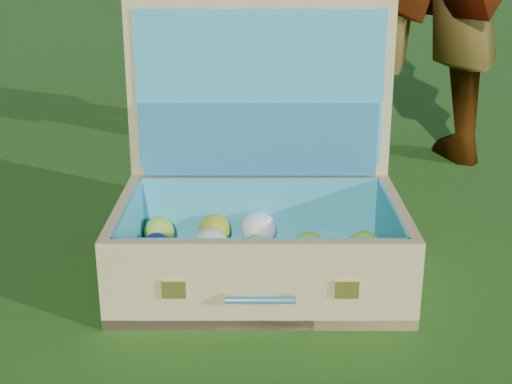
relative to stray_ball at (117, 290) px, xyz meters
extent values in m
plane|color=#215114|center=(0.44, -0.09, -0.03)|extent=(60.00, 60.00, 0.00)
sphere|color=teal|center=(0.00, 0.00, 0.00)|extent=(0.06, 0.06, 0.06)
cube|color=#D1B770|center=(0.30, 0.06, -0.02)|extent=(0.65, 0.47, 0.02)
cube|color=#D1B770|center=(0.28, -0.13, 0.06)|extent=(0.61, 0.08, 0.18)
cube|color=#D1B770|center=(0.32, 0.25, 0.06)|extent=(0.61, 0.08, 0.18)
cube|color=#D1B770|center=(0.01, 0.09, 0.06)|extent=(0.06, 0.36, 0.18)
cube|color=#D1B770|center=(0.59, 0.03, 0.06)|extent=(0.06, 0.36, 0.18)
cube|color=teal|center=(0.30, 0.06, -0.01)|extent=(0.60, 0.42, 0.01)
cube|color=teal|center=(0.28, -0.11, 0.07)|extent=(0.56, 0.06, 0.16)
cube|color=teal|center=(0.32, 0.24, 0.07)|extent=(0.56, 0.06, 0.16)
cube|color=teal|center=(0.03, 0.09, 0.07)|extent=(0.04, 0.36, 0.16)
cube|color=teal|center=(0.58, 0.03, 0.07)|extent=(0.04, 0.36, 0.16)
cube|color=#D1B770|center=(0.33, 0.28, 0.35)|extent=(0.61, 0.11, 0.41)
cube|color=teal|center=(0.32, 0.26, 0.35)|extent=(0.56, 0.07, 0.36)
cube|color=teal|center=(0.32, 0.25, 0.24)|extent=(0.54, 0.08, 0.17)
cube|color=#F2C659|center=(0.12, -0.13, 0.06)|extent=(0.05, 0.01, 0.04)
cube|color=#F2C659|center=(0.44, -0.16, 0.06)|extent=(0.05, 0.01, 0.04)
cylinder|color=teal|center=(0.28, -0.16, 0.04)|extent=(0.13, 0.03, 0.01)
cube|color=#F2C659|center=(0.22, -0.14, 0.04)|extent=(0.01, 0.02, 0.01)
cube|color=#F2C659|center=(0.34, -0.16, 0.04)|extent=(0.01, 0.02, 0.01)
sphere|color=white|center=(0.06, -0.03, 0.04)|extent=(0.09, 0.09, 0.09)
sphere|color=#D54811|center=(0.19, -0.05, 0.03)|extent=(0.06, 0.06, 0.06)
sphere|color=red|center=(0.29, -0.06, 0.02)|extent=(0.04, 0.04, 0.04)
sphere|color=#D54811|center=(0.39, -0.07, 0.02)|extent=(0.05, 0.05, 0.05)
sphere|color=#A9D333|center=(0.51, -0.08, 0.03)|extent=(0.07, 0.07, 0.07)
sphere|color=white|center=(0.06, 0.05, 0.02)|extent=(0.05, 0.05, 0.05)
sphere|color=#D54811|center=(0.18, 0.02, 0.03)|extent=(0.06, 0.06, 0.06)
sphere|color=#A9D333|center=(0.29, 0.01, 0.03)|extent=(0.06, 0.06, 0.06)
sphere|color=beige|center=(0.40, 0.01, 0.03)|extent=(0.07, 0.07, 0.07)
sphere|color=#AFA217|center=(0.53, 0.00, 0.04)|extent=(0.08, 0.08, 0.08)
sphere|color=#0E104A|center=(0.08, 0.14, 0.03)|extent=(0.07, 0.07, 0.07)
sphere|color=beige|center=(0.20, 0.11, 0.04)|extent=(0.08, 0.08, 0.08)
sphere|color=#A9D333|center=(0.30, 0.10, 0.03)|extent=(0.07, 0.07, 0.07)
sphere|color=#A9D333|center=(0.41, 0.09, 0.03)|extent=(0.07, 0.07, 0.07)
sphere|color=#A9D333|center=(0.54, 0.08, 0.03)|extent=(0.07, 0.07, 0.07)
sphere|color=#A9D333|center=(0.08, 0.22, 0.03)|extent=(0.07, 0.07, 0.07)
sphere|color=#AFA217|center=(0.21, 0.21, 0.03)|extent=(0.08, 0.08, 0.08)
sphere|color=white|center=(0.31, 0.20, 0.04)|extent=(0.08, 0.08, 0.08)
camera|label=1|loc=(0.15, -1.33, 0.68)|focal=50.00mm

